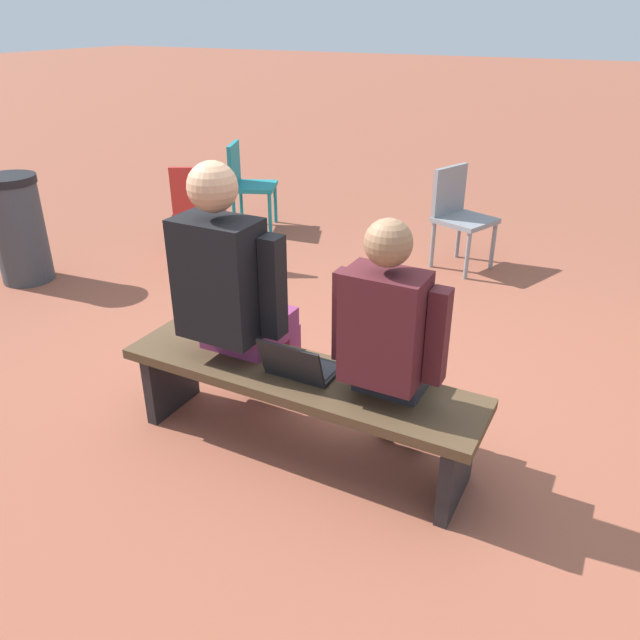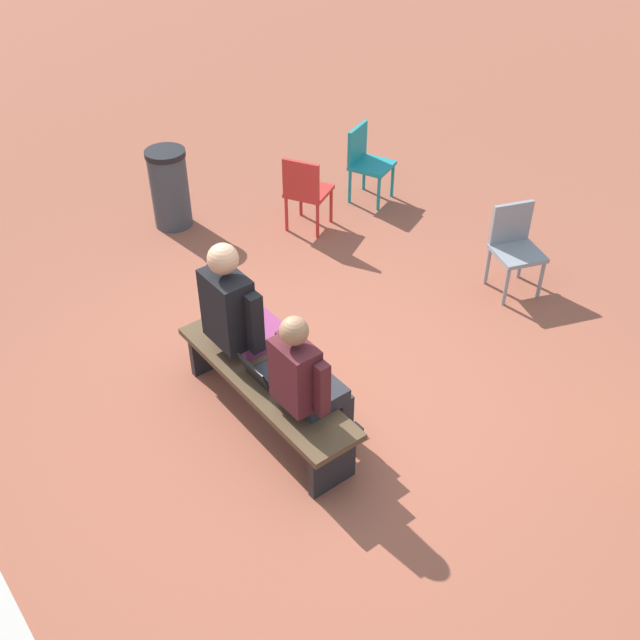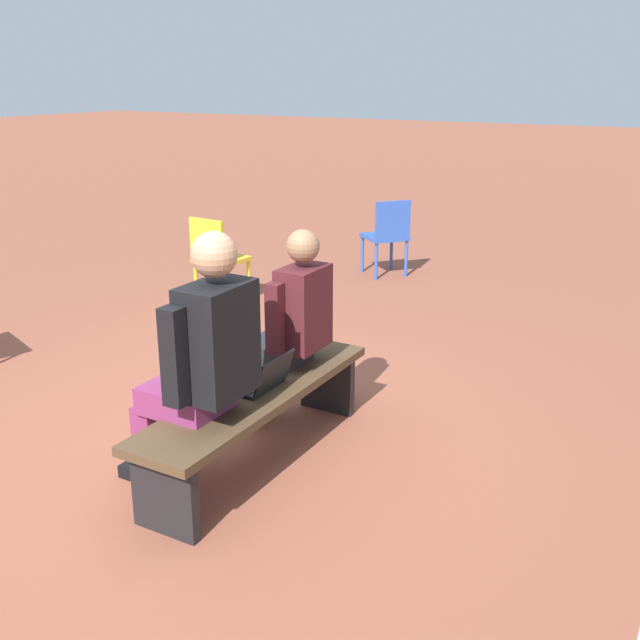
{
  "view_description": "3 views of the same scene",
  "coord_description": "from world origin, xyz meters",
  "views": [
    {
      "loc": [
        -1.32,
        2.51,
        1.99
      ],
      "look_at": [
        -0.09,
        0.16,
        0.67
      ],
      "focal_mm": 35.0,
      "sensor_mm": 36.0,
      "label": 1
    },
    {
      "loc": [
        -3.53,
        2.51,
        4.17
      ],
      "look_at": [
        -0.27,
        -0.02,
        0.96
      ],
      "focal_mm": 42.0,
      "sensor_mm": 36.0,
      "label": 2
    },
    {
      "loc": [
        3.11,
        2.51,
        2.13
      ],
      "look_at": [
        -0.05,
        0.71,
        0.92
      ],
      "focal_mm": 42.0,
      "sensor_mm": 36.0,
      "label": 3
    }
  ],
  "objects": [
    {
      "name": "plastic_chair_mid_courtyard",
      "position": [
        0.02,
        -2.54,
        0.48
      ],
      "size": [
        0.54,
        0.54,
        0.84
      ],
      "color": "gray",
      "rests_on": "ground"
    },
    {
      "name": "ground_plane",
      "position": [
        0.0,
        0.0,
        0.0
      ],
      "size": [
        60.0,
        60.0,
        0.0
      ],
      "primitive_type": "plane",
      "color": "brown"
    },
    {
      "name": "person_adult",
      "position": [
        0.34,
        0.24,
        0.75
      ],
      "size": [
        0.59,
        0.74,
        1.42
      ],
      "color": "#7F2D5B",
      "rests_on": "ground"
    },
    {
      "name": "bench",
      "position": [
        -0.05,
        0.31,
        0.35
      ],
      "size": [
        1.8,
        0.44,
        0.45
      ],
      "color": "#4C3823",
      "rests_on": "ground"
    },
    {
      "name": "litter_bin",
      "position": [
        3.02,
        -0.58,
        0.43
      ],
      "size": [
        0.42,
        0.42,
        0.86
      ],
      "color": "#383D42",
      "rests_on": "ground"
    },
    {
      "name": "person_student",
      "position": [
        -0.49,
        0.25,
        0.69
      ],
      "size": [
        0.5,
        0.64,
        1.28
      ],
      "color": "#232328",
      "rests_on": "ground"
    },
    {
      "name": "plastic_chair_far_right",
      "position": [
        2.2,
        -2.6,
        0.48
      ],
      "size": [
        0.55,
        0.55,
        0.84
      ],
      "color": "teal",
      "rests_on": "ground"
    },
    {
      "name": "laptop",
      "position": [
        -0.07,
        0.33,
        0.5
      ],
      "size": [
        0.32,
        0.29,
        0.21
      ],
      "color": "black",
      "rests_on": "bench"
    },
    {
      "name": "plastic_chair_by_pillar",
      "position": [
        2.05,
        -1.65,
        0.48
      ],
      "size": [
        0.57,
        0.57,
        0.84
      ],
      "color": "red",
      "rests_on": "ground"
    }
  ]
}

